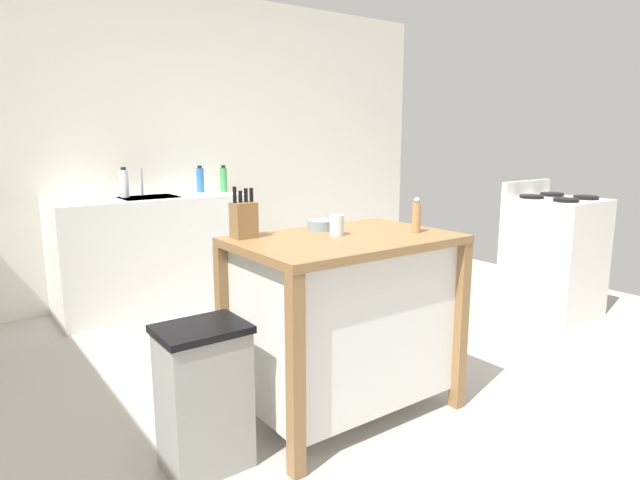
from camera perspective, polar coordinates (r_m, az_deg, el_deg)
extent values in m
plane|color=#ADA8A0|center=(3.00, 4.63, -16.64)|extent=(6.44, 6.44, 0.00)
cube|color=silver|center=(4.92, -15.47, 9.53)|extent=(5.44, 0.10, 2.60)
cube|color=olive|center=(2.62, 2.57, -0.03)|extent=(1.06, 0.70, 0.04)
cube|color=silver|center=(2.73, 2.50, -8.40)|extent=(0.96, 0.60, 0.77)
cube|color=olive|center=(2.23, -2.59, -14.33)|extent=(0.06, 0.06, 0.87)
cube|color=olive|center=(2.87, 14.54, -8.85)|extent=(0.06, 0.06, 0.87)
cube|color=olive|center=(2.75, -10.09, -9.51)|extent=(0.06, 0.06, 0.87)
cube|color=olive|center=(3.29, 5.86, -5.99)|extent=(0.06, 0.06, 0.87)
cube|color=olive|center=(2.59, -8.04, 2.09)|extent=(0.11, 0.09, 0.17)
cylinder|color=black|center=(2.55, -8.98, 4.72)|extent=(0.02, 0.02, 0.08)
cylinder|color=black|center=(2.57, -8.39, 4.55)|extent=(0.02, 0.02, 0.06)
cylinder|color=black|center=(2.58, -7.82, 4.70)|extent=(0.02, 0.02, 0.07)
cylinder|color=black|center=(2.59, -7.25, 4.75)|extent=(0.02, 0.02, 0.07)
cylinder|color=gray|center=(2.79, 0.11, 1.59)|extent=(0.14, 0.14, 0.05)
cylinder|color=#49555B|center=(2.79, 0.11, 2.04)|extent=(0.11, 0.11, 0.01)
cylinder|color=silver|center=(2.63, 1.77, 1.58)|extent=(0.07, 0.07, 0.10)
cylinder|color=#AD7F4C|center=(2.74, 10.12, 2.32)|extent=(0.04, 0.04, 0.15)
sphere|color=#99999E|center=(2.73, 10.18, 4.13)|extent=(0.03, 0.03, 0.03)
cube|color=gray|center=(2.41, -12.10, -16.22)|extent=(0.34, 0.26, 0.60)
cube|color=black|center=(2.28, -12.42, -9.15)|extent=(0.36, 0.28, 0.03)
cube|color=silver|center=(4.57, -17.33, -1.32)|extent=(1.47, 0.60, 0.91)
cube|color=silver|center=(4.49, -17.57, 4.15)|extent=(0.44, 0.36, 0.03)
cylinder|color=#B7BCC1|center=(4.62, -18.30, 5.86)|extent=(0.02, 0.02, 0.22)
cylinder|color=green|center=(4.72, -10.12, 6.23)|extent=(0.06, 0.06, 0.20)
cylinder|color=black|center=(4.71, -10.16, 7.62)|extent=(0.04, 0.04, 0.02)
cylinder|color=blue|center=(4.73, -12.51, 6.15)|extent=(0.06, 0.06, 0.20)
cylinder|color=black|center=(4.72, -12.57, 7.53)|extent=(0.04, 0.04, 0.02)
cylinder|color=white|center=(4.50, -19.92, 5.59)|extent=(0.07, 0.07, 0.21)
cylinder|color=black|center=(4.50, -20.02, 7.09)|extent=(0.04, 0.04, 0.02)
cube|color=white|center=(4.62, 23.40, -1.60)|extent=(0.60, 0.60, 0.91)
cube|color=white|center=(4.69, 20.94, 5.14)|extent=(0.60, 0.04, 0.12)
cylinder|color=black|center=(4.36, 24.49, 3.85)|extent=(0.18, 0.18, 0.02)
cylinder|color=black|center=(4.61, 26.23, 4.04)|extent=(0.18, 0.18, 0.02)
cylinder|color=black|center=(4.50, 21.40, 4.28)|extent=(0.18, 0.18, 0.02)
cylinder|color=black|center=(4.74, 23.24, 4.44)|extent=(0.18, 0.18, 0.02)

